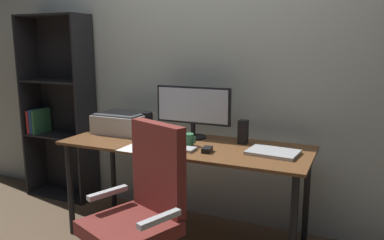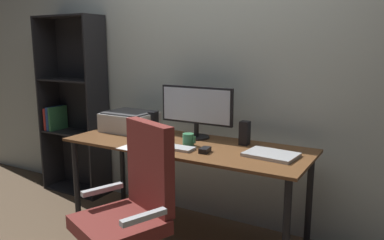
{
  "view_description": "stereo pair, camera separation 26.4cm",
  "coord_description": "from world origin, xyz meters",
  "px_view_note": "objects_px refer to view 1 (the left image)",
  "views": [
    {
      "loc": [
        1.14,
        -2.41,
        1.44
      ],
      "look_at": [
        0.08,
        -0.04,
        0.93
      ],
      "focal_mm": 35.75,
      "sensor_mm": 36.0,
      "label": 1
    },
    {
      "loc": [
        1.37,
        -2.29,
        1.44
      ],
      "look_at": [
        0.08,
        -0.04,
        0.93
      ],
      "focal_mm": 35.75,
      "sensor_mm": 36.0,
      "label": 2
    }
  ],
  "objects_px": {
    "desk": "(184,155)",
    "speaker_left": "(147,123)",
    "mouse": "(207,150)",
    "bookshelf": "(59,109)",
    "coffee_mug": "(188,140)",
    "speaker_right": "(243,132)",
    "office_chair": "(140,222)",
    "keyboard": "(175,148)",
    "monitor": "(193,108)",
    "laptop": "(273,152)",
    "printer": "(123,123)"
  },
  "relations": [
    {
      "from": "coffee_mug",
      "to": "speaker_right",
      "type": "xyz_separation_m",
      "value": [
        0.33,
        0.22,
        0.04
      ]
    },
    {
      "from": "desk",
      "to": "speaker_left",
      "type": "relative_size",
      "value": 10.51
    },
    {
      "from": "keyboard",
      "to": "laptop",
      "type": "xyz_separation_m",
      "value": [
        0.64,
        0.16,
        0.0
      ]
    },
    {
      "from": "coffee_mug",
      "to": "laptop",
      "type": "bearing_deg",
      "value": 4.02
    },
    {
      "from": "speaker_right",
      "to": "office_chair",
      "type": "height_order",
      "value": "office_chair"
    },
    {
      "from": "speaker_right",
      "to": "bookshelf",
      "type": "relative_size",
      "value": 0.1
    },
    {
      "from": "desk",
      "to": "monitor",
      "type": "distance_m",
      "value": 0.37
    },
    {
      "from": "coffee_mug",
      "to": "office_chair",
      "type": "bearing_deg",
      "value": -89.14
    },
    {
      "from": "laptop",
      "to": "bookshelf",
      "type": "xyz_separation_m",
      "value": [
        -2.11,
        0.33,
        0.09
      ]
    },
    {
      "from": "desk",
      "to": "speaker_left",
      "type": "xyz_separation_m",
      "value": [
        -0.42,
        0.18,
        0.16
      ]
    },
    {
      "from": "desk",
      "to": "speaker_left",
      "type": "bearing_deg",
      "value": 156.05
    },
    {
      "from": "keyboard",
      "to": "speaker_left",
      "type": "distance_m",
      "value": 0.54
    },
    {
      "from": "monitor",
      "to": "keyboard",
      "type": "xyz_separation_m",
      "value": [
        0.02,
        -0.35,
        -0.22
      ]
    },
    {
      "from": "coffee_mug",
      "to": "office_chair",
      "type": "relative_size",
      "value": 0.1
    },
    {
      "from": "keyboard",
      "to": "mouse",
      "type": "relative_size",
      "value": 3.02
    },
    {
      "from": "speaker_right",
      "to": "printer",
      "type": "distance_m",
      "value": 1.0
    },
    {
      "from": "speaker_right",
      "to": "coffee_mug",
      "type": "bearing_deg",
      "value": -146.31
    },
    {
      "from": "speaker_left",
      "to": "printer",
      "type": "bearing_deg",
      "value": -165.93
    },
    {
      "from": "desk",
      "to": "speaker_right",
      "type": "xyz_separation_m",
      "value": [
        0.38,
        0.18,
        0.16
      ]
    },
    {
      "from": "desk",
      "to": "laptop",
      "type": "xyz_separation_m",
      "value": [
        0.64,
        0.0,
        0.09
      ]
    },
    {
      "from": "monitor",
      "to": "office_chair",
      "type": "relative_size",
      "value": 0.59
    },
    {
      "from": "laptop",
      "to": "desk",
      "type": "bearing_deg",
      "value": -174.2
    },
    {
      "from": "keyboard",
      "to": "speaker_left",
      "type": "bearing_deg",
      "value": 139.56
    },
    {
      "from": "speaker_left",
      "to": "monitor",
      "type": "bearing_deg",
      "value": 1.14
    },
    {
      "from": "desk",
      "to": "bookshelf",
      "type": "relative_size",
      "value": 1.05
    },
    {
      "from": "speaker_left",
      "to": "office_chair",
      "type": "distance_m",
      "value": 1.07
    },
    {
      "from": "coffee_mug",
      "to": "monitor",
      "type": "bearing_deg",
      "value": 105.8
    },
    {
      "from": "speaker_right",
      "to": "printer",
      "type": "bearing_deg",
      "value": -177.12
    },
    {
      "from": "bookshelf",
      "to": "speaker_right",
      "type": "bearing_deg",
      "value": -4.62
    },
    {
      "from": "mouse",
      "to": "bookshelf",
      "type": "height_order",
      "value": "bookshelf"
    },
    {
      "from": "bookshelf",
      "to": "keyboard",
      "type": "bearing_deg",
      "value": -18.47
    },
    {
      "from": "monitor",
      "to": "laptop",
      "type": "xyz_separation_m",
      "value": [
        0.66,
        -0.19,
        -0.22
      ]
    },
    {
      "from": "desk",
      "to": "printer",
      "type": "xyz_separation_m",
      "value": [
        -0.62,
        0.13,
        0.16
      ]
    },
    {
      "from": "keyboard",
      "to": "coffee_mug",
      "type": "relative_size",
      "value": 3.01
    },
    {
      "from": "speaker_left",
      "to": "office_chair",
      "type": "bearing_deg",
      "value": -61.97
    },
    {
      "from": "monitor",
      "to": "office_chair",
      "type": "height_order",
      "value": "monitor"
    },
    {
      "from": "coffee_mug",
      "to": "speaker_right",
      "type": "distance_m",
      "value": 0.4
    },
    {
      "from": "mouse",
      "to": "printer",
      "type": "height_order",
      "value": "printer"
    },
    {
      "from": "laptop",
      "to": "office_chair",
      "type": "distance_m",
      "value": 0.96
    },
    {
      "from": "monitor",
      "to": "bookshelf",
      "type": "relative_size",
      "value": 0.35
    },
    {
      "from": "desk",
      "to": "bookshelf",
      "type": "xyz_separation_m",
      "value": [
        -1.47,
        0.33,
        0.18
      ]
    },
    {
      "from": "mouse",
      "to": "office_chair",
      "type": "distance_m",
      "value": 0.67
    },
    {
      "from": "bookshelf",
      "to": "coffee_mug",
      "type": "bearing_deg",
      "value": -13.76
    },
    {
      "from": "mouse",
      "to": "coffee_mug",
      "type": "bearing_deg",
      "value": 146.38
    },
    {
      "from": "bookshelf",
      "to": "mouse",
      "type": "bearing_deg",
      "value": -15.35
    },
    {
      "from": "keyboard",
      "to": "speaker_left",
      "type": "height_order",
      "value": "speaker_left"
    },
    {
      "from": "monitor",
      "to": "laptop",
      "type": "relative_size",
      "value": 1.86
    },
    {
      "from": "coffee_mug",
      "to": "office_chair",
      "type": "distance_m",
      "value": 0.74
    },
    {
      "from": "speaker_right",
      "to": "laptop",
      "type": "bearing_deg",
      "value": -34.85
    },
    {
      "from": "speaker_left",
      "to": "bookshelf",
      "type": "xyz_separation_m",
      "value": [
        -1.05,
        0.15,
        0.02
      ]
    }
  ]
}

